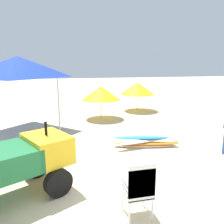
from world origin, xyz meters
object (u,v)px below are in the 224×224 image
utility_cart (10,163)px  popup_canopy (18,67)px  stacked_plastic_chairs (139,186)px  surfboard_pile (146,142)px  beach_umbrella_left (137,88)px  beach_umbrella_mid (101,93)px

utility_cart → popup_canopy: bearing=95.5°
stacked_plastic_chairs → popup_canopy: (-2.83, 6.55, 1.97)m
popup_canopy → stacked_plastic_chairs: bearing=-66.6°
surfboard_pile → beach_umbrella_left: beach_umbrella_left is taller
stacked_plastic_chairs → beach_umbrella_left: size_ratio=0.55×
utility_cart → beach_umbrella_left: (5.58, 8.01, 0.53)m
utility_cart → beach_umbrella_left: bearing=55.1°
popup_canopy → beach_umbrella_mid: 4.04m
beach_umbrella_left → utility_cart: bearing=-124.9°
surfboard_pile → popup_canopy: popup_canopy is taller
utility_cart → popup_canopy: 5.67m
stacked_plastic_chairs → surfboard_pile: 3.74m
beach_umbrella_left → stacked_plastic_chairs: bearing=-109.5°
stacked_plastic_chairs → beach_umbrella_mid: beach_umbrella_mid is taller
popup_canopy → beach_umbrella_mid: (3.63, 1.18, -1.32)m
beach_umbrella_left → beach_umbrella_mid: bearing=-149.1°
surfboard_pile → beach_umbrella_mid: 4.55m
utility_cart → stacked_plastic_chairs: 2.61m
surfboard_pile → popup_canopy: (-4.34, 3.16, 2.46)m
popup_canopy → beach_umbrella_mid: popup_canopy is taller
surfboard_pile → utility_cart: bearing=-150.3°
surfboard_pile → beach_umbrella_mid: size_ratio=1.30×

